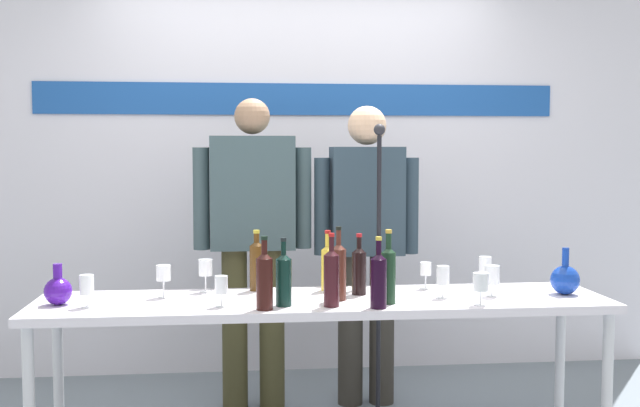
% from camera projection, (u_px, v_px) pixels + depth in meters
% --- Properties ---
extents(back_wall, '(4.73, 0.11, 3.00)m').
position_uv_depth(back_wall, '(299.00, 140.00, 4.93)').
color(back_wall, silver).
rests_on(back_wall, ground).
extents(display_table, '(2.67, 0.62, 0.74)m').
position_uv_depth(display_table, '(323.00, 310.00, 3.57)').
color(display_table, silver).
rests_on(display_table, ground).
extents(decanter_blue_left, '(0.12, 0.12, 0.19)m').
position_uv_depth(decanter_blue_left, '(58.00, 290.00, 3.41)').
color(decanter_blue_left, '#421493').
rests_on(decanter_blue_left, display_table).
extents(decanter_blue_right, '(0.14, 0.14, 0.23)m').
position_uv_depth(decanter_blue_right, '(565.00, 279.00, 3.66)').
color(decanter_blue_right, '#13369C').
rests_on(decanter_blue_right, display_table).
extents(presenter_left, '(0.65, 0.22, 1.72)m').
position_uv_depth(presenter_left, '(253.00, 230.00, 4.19)').
color(presenter_left, '#3F3C21').
rests_on(presenter_left, ground).
extents(presenter_right, '(0.59, 0.22, 1.68)m').
position_uv_depth(presenter_right, '(366.00, 235.00, 4.26)').
color(presenter_right, '#302C26').
rests_on(presenter_right, ground).
extents(wine_bottle_0, '(0.07, 0.07, 0.34)m').
position_uv_depth(wine_bottle_0, '(339.00, 270.00, 3.52)').
color(wine_bottle_0, '#52261C').
rests_on(wine_bottle_0, display_table).
extents(wine_bottle_1, '(0.07, 0.07, 0.34)m').
position_uv_depth(wine_bottle_1, '(388.00, 273.00, 3.44)').
color(wine_bottle_1, '#16321E').
rests_on(wine_bottle_1, display_table).
extents(wine_bottle_2, '(0.07, 0.07, 0.32)m').
position_uv_depth(wine_bottle_2, '(264.00, 279.00, 3.31)').
color(wine_bottle_2, black).
rests_on(wine_bottle_2, display_table).
extents(wine_bottle_3, '(0.07, 0.07, 0.30)m').
position_uv_depth(wine_bottle_3, '(328.00, 265.00, 3.76)').
color(wine_bottle_3, gold).
rests_on(wine_bottle_3, display_table).
extents(wine_bottle_4, '(0.07, 0.07, 0.30)m').
position_uv_depth(wine_bottle_4, '(257.00, 264.00, 3.76)').
color(wine_bottle_4, '#492D0F').
rests_on(wine_bottle_4, display_table).
extents(wine_bottle_5, '(0.07, 0.07, 0.31)m').
position_uv_depth(wine_bottle_5, '(284.00, 278.00, 3.39)').
color(wine_bottle_5, black).
rests_on(wine_bottle_5, display_table).
extents(wine_bottle_6, '(0.07, 0.07, 0.32)m').
position_uv_depth(wine_bottle_6, '(379.00, 279.00, 3.34)').
color(wine_bottle_6, black).
rests_on(wine_bottle_6, display_table).
extents(wine_bottle_7, '(0.07, 0.07, 0.29)m').
position_uv_depth(wine_bottle_7, '(359.00, 269.00, 3.66)').
color(wine_bottle_7, black).
rests_on(wine_bottle_7, display_table).
extents(wine_bottle_8, '(0.07, 0.07, 0.33)m').
position_uv_depth(wine_bottle_8, '(331.00, 276.00, 3.37)').
color(wine_bottle_8, '#341117').
rests_on(wine_bottle_8, display_table).
extents(wine_glass_left_0, '(0.06, 0.06, 0.14)m').
position_uv_depth(wine_glass_left_0, '(221.00, 286.00, 3.37)').
color(wine_glass_left_0, white).
rests_on(wine_glass_left_0, display_table).
extents(wine_glass_left_1, '(0.06, 0.06, 0.15)m').
position_uv_depth(wine_glass_left_1, '(87.00, 285.00, 3.35)').
color(wine_glass_left_1, white).
rests_on(wine_glass_left_1, display_table).
extents(wine_glass_left_2, '(0.07, 0.07, 0.15)m').
position_uv_depth(wine_glass_left_2, '(163.00, 274.00, 3.58)').
color(wine_glass_left_2, white).
rests_on(wine_glass_left_2, display_table).
extents(wine_glass_left_3, '(0.07, 0.07, 0.16)m').
position_uv_depth(wine_glass_left_3, '(205.00, 268.00, 3.72)').
color(wine_glass_left_3, white).
rests_on(wine_glass_left_3, display_table).
extents(wine_glass_right_0, '(0.06, 0.06, 0.16)m').
position_uv_depth(wine_glass_right_0, '(485.00, 265.00, 3.83)').
color(wine_glass_right_0, white).
rests_on(wine_glass_right_0, display_table).
extents(wine_glass_right_1, '(0.07, 0.07, 0.15)m').
position_uv_depth(wine_glass_right_1, '(492.00, 275.00, 3.61)').
color(wine_glass_right_1, white).
rests_on(wine_glass_right_1, display_table).
extents(wine_glass_right_2, '(0.06, 0.06, 0.13)m').
position_uv_depth(wine_glass_right_2, '(426.00, 270.00, 3.81)').
color(wine_glass_right_2, white).
rests_on(wine_glass_right_2, display_table).
extents(wine_glass_right_3, '(0.06, 0.06, 0.15)m').
position_uv_depth(wine_glass_right_3, '(443.00, 276.00, 3.57)').
color(wine_glass_right_3, white).
rests_on(wine_glass_right_3, display_table).
extents(wine_glass_right_4, '(0.07, 0.07, 0.15)m').
position_uv_depth(wine_glass_right_4, '(481.00, 282.00, 3.40)').
color(wine_glass_right_4, white).
rests_on(wine_glass_right_4, display_table).
extents(microphone_stand, '(0.20, 0.20, 1.57)m').
position_uv_depth(microphone_stand, '(378.00, 322.00, 4.02)').
color(microphone_stand, black).
rests_on(microphone_stand, ground).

